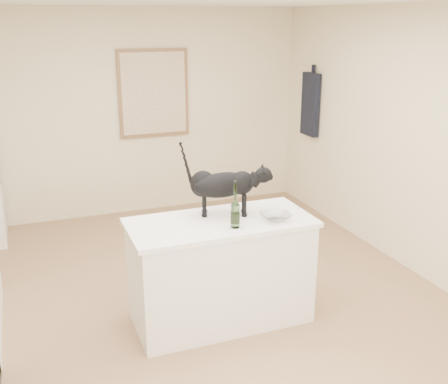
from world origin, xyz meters
TOP-DOWN VIEW (x-y plane):
  - floor at (0.00, 0.00)m, footprint 5.50×5.50m
  - wall_back at (0.00, 2.75)m, footprint 4.50×0.00m
  - wall_right at (2.25, 0.00)m, footprint 0.00×5.50m
  - island_base at (0.10, -0.20)m, footprint 1.44×0.67m
  - island_top at (0.10, -0.20)m, footprint 1.50×0.70m
  - artwork_frame at (0.30, 2.72)m, footprint 0.90×0.03m
  - artwork_canvas at (0.30, 2.70)m, footprint 0.82×0.00m
  - hanging_garment at (2.19, 2.05)m, footprint 0.08×0.34m
  - black_cat at (0.17, -0.08)m, footprint 0.69×0.41m
  - wine_bottle at (0.15, -0.38)m, footprint 0.08×0.08m
  - glass_bowl at (0.52, -0.35)m, footprint 0.26×0.26m

SIDE VIEW (x-z plane):
  - floor at x=0.00m, z-range 0.00..0.00m
  - island_base at x=0.10m, z-range 0.00..0.86m
  - island_top at x=0.10m, z-range 0.86..0.90m
  - glass_bowl at x=0.52m, z-range 0.90..0.96m
  - wine_bottle at x=0.15m, z-range 0.90..1.23m
  - black_cat at x=0.17m, z-range 0.90..1.36m
  - wall_back at x=0.00m, z-range -0.95..3.55m
  - wall_right at x=2.25m, z-range -1.45..4.05m
  - hanging_garment at x=2.19m, z-range 1.00..1.80m
  - artwork_frame at x=0.30m, z-range 1.00..2.10m
  - artwork_canvas at x=0.30m, z-range 1.04..2.06m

